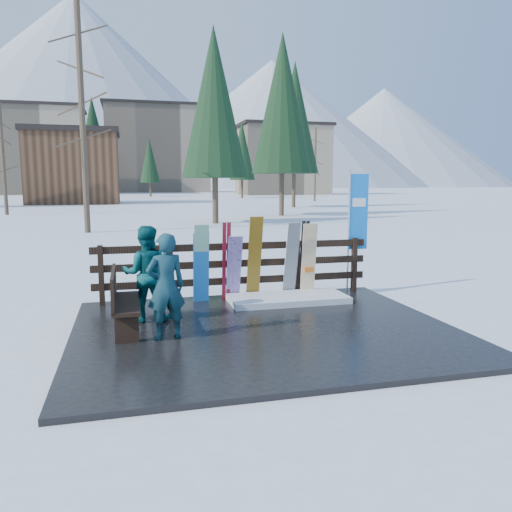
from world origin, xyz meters
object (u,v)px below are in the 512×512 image
object	(u,v)px
bench	(121,299)
person_front	(166,286)
snowboard_4	(291,260)
snowboard_2	(255,258)
rental_flag	(356,216)
person_back	(146,274)
snowboard_3	(234,268)
snowboard_1	(201,264)
snowboard_0	(201,268)
snowboard_5	(309,260)

from	to	relation	value
bench	person_front	xyz separation A→B (m)	(0.65, -0.53, 0.28)
snowboard_4	person_front	bearing A→B (deg)	-140.96
snowboard_2	rental_flag	world-z (taller)	rental_flag
person_front	person_back	world-z (taller)	person_back
snowboard_3	person_front	size ratio (longest dim) A/B	0.85
snowboard_1	person_front	world-z (taller)	person_front
bench	snowboard_4	distance (m)	3.71
person_front	snowboard_2	bearing A→B (deg)	-141.90
snowboard_3	snowboard_4	distance (m)	1.19
person_back	snowboard_4	bearing A→B (deg)	-153.89
snowboard_1	person_back	bearing A→B (deg)	-135.43
rental_flag	bench	bearing A→B (deg)	-158.59
person_front	bench	bearing A→B (deg)	-49.78
snowboard_0	snowboard_2	world-z (taller)	snowboard_2
bench	snowboard_3	distance (m)	2.69
snowboard_1	snowboard_4	xyz separation A→B (m)	(1.84, 0.00, 0.00)
snowboard_3	rental_flag	bearing A→B (deg)	5.67
bench	person_front	size ratio (longest dim) A/B	0.94
snowboard_3	person_back	bearing A→B (deg)	-148.37
bench	person_back	xyz separation A→B (m)	(0.40, 0.57, 0.29)
snowboard_4	person_front	world-z (taller)	person_front
snowboard_0	rental_flag	world-z (taller)	rental_flag
bench	person_back	world-z (taller)	person_back
snowboard_0	snowboard_5	distance (m)	2.21
snowboard_4	snowboard_5	xyz separation A→B (m)	(0.37, 0.00, -0.02)
snowboard_0	bench	bearing A→B (deg)	-132.24
snowboard_5	person_back	distance (m)	3.46
snowboard_4	person_back	size ratio (longest dim) A/B	0.98
rental_flag	snowboard_5	bearing A→B (deg)	-166.92
snowboard_2	person_back	world-z (taller)	snowboard_2
snowboard_0	snowboard_5	size ratio (longest dim) A/B	0.91
snowboard_3	rental_flag	distance (m)	2.90
snowboard_0	rental_flag	size ratio (longest dim) A/B	0.53
snowboard_5	snowboard_1	bearing A→B (deg)	-180.00
snowboard_3	person_front	distance (m)	2.63
snowboard_3	snowboard_5	xyz separation A→B (m)	(1.56, 0.00, 0.10)
person_front	snowboard_5	bearing A→B (deg)	-155.19
person_front	snowboard_1	bearing A→B (deg)	-121.73
snowboard_3	snowboard_0	bearing A→B (deg)	180.00
snowboard_0	person_back	bearing A→B (deg)	-135.32
snowboard_3	snowboard_4	bearing A→B (deg)	-0.00
snowboard_1	snowboard_3	size ratio (longest dim) A/B	1.15
snowboard_3	person_front	bearing A→B (deg)	-124.44
snowboard_5	person_back	world-z (taller)	person_back
bench	snowboard_5	bearing A→B (deg)	23.86
person_back	rental_flag	bearing A→B (deg)	-157.26
person_front	snowboard_3	bearing A→B (deg)	-135.08
snowboard_2	snowboard_5	size ratio (longest dim) A/B	1.13
bench	person_back	bearing A→B (deg)	54.49
snowboard_4	rental_flag	xyz separation A→B (m)	(1.53, 0.27, 0.84)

